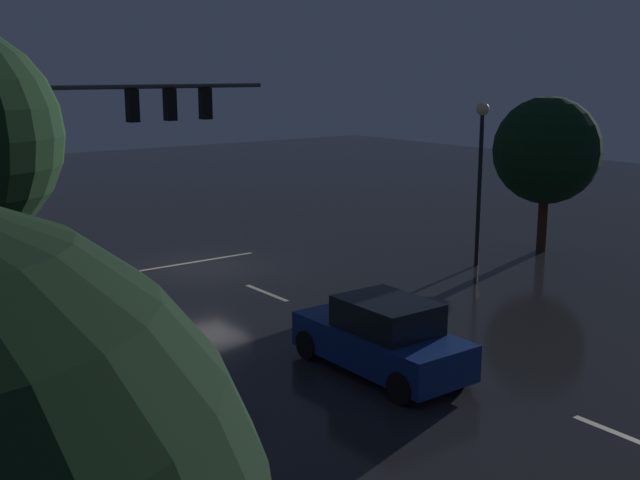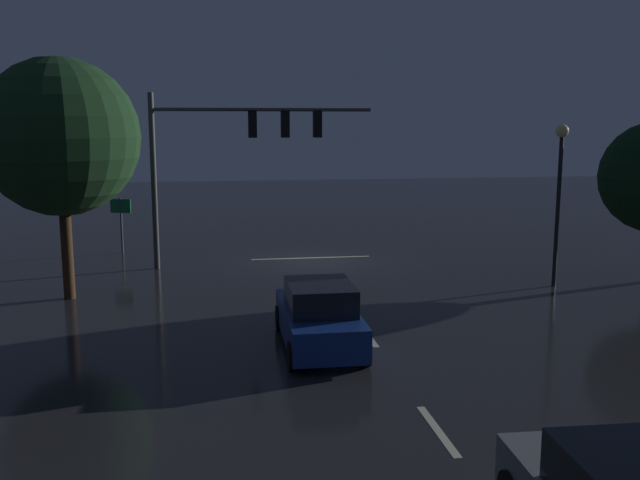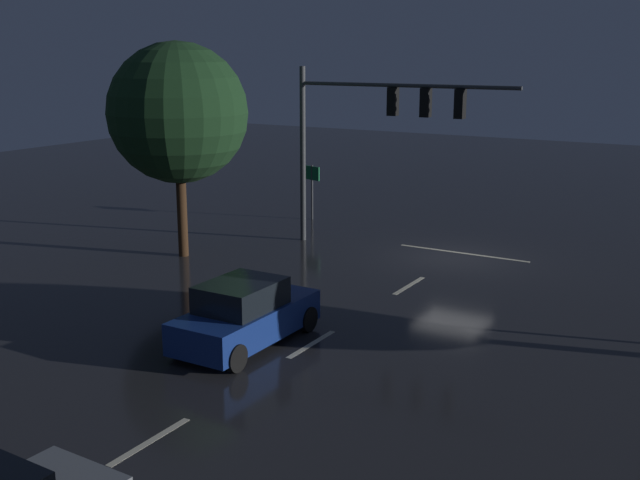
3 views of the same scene
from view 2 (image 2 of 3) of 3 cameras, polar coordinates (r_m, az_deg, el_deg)
name	(u,v)px [view 2 (image 2 of 3)]	position (r m, az deg, el deg)	size (l,w,h in m)	color
ground_plane	(314,262)	(28.61, -0.52, -1.78)	(80.00, 80.00, 0.00)	#232326
traffic_signal_assembly	(234,142)	(27.41, -6.97, 7.89)	(8.53, 0.47, 6.73)	#383A3D
lane_dash_far	(330,284)	(24.74, 0.81, -3.58)	(2.20, 0.16, 0.01)	beige
lane_dash_mid	(367,334)	(19.06, 3.86, -7.66)	(2.20, 0.16, 0.01)	beige
lane_dash_near	(438,430)	(13.65, 9.56, -15.01)	(2.20, 0.16, 0.01)	beige
stop_bar	(311,258)	(29.40, -0.75, -1.46)	(5.00, 0.16, 0.01)	beige
car_approaching	(319,317)	(17.77, -0.07, -6.27)	(1.92, 4.38, 1.70)	navy
street_lamp_left_kerb	(560,176)	(25.18, 18.91, 4.98)	(0.44, 0.44, 5.56)	black
route_sign	(121,213)	(31.38, -15.88, 2.09)	(0.88, 0.30, 2.42)	#383A3D
tree_right_far	(60,137)	(23.50, -20.37, 7.83)	(4.94, 4.94, 7.65)	#382314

